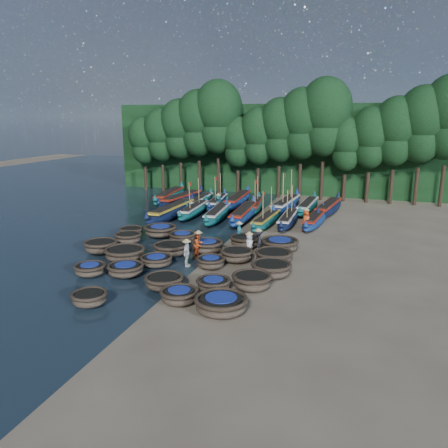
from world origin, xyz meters
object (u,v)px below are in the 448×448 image
(coracle_3, at_px, (179,295))
(coracle_7, at_px, (164,281))
(coracle_5, at_px, (90,269))
(coracle_21, at_px, (160,231))
(coracle_6, at_px, (126,269))
(long_boat_9, at_px, (170,196))
(coracle_15, at_px, (128,238))
(coracle_20, at_px, (131,231))
(long_boat_7, at_px, (288,219))
(coracle_13, at_px, (211,262))
(long_boat_2, at_px, (172,211))
(fisherman_5, at_px, (218,202))
(coracle_14, at_px, (271,269))
(coracle_9, at_px, (252,281))
(long_boat_4, at_px, (218,214))
(coracle_22, at_px, (182,237))
(long_boat_11, at_px, (200,201))
(coracle_2, at_px, (89,298))
(coracle_10, at_px, (101,246))
(long_boat_6, at_px, (266,220))
(long_boat_8, at_px, (315,220))
(coracle_17, at_px, (207,246))
(coracle_19, at_px, (274,256))
(long_boat_10, at_px, (182,199))
(fisherman_0, at_px, (249,243))
(long_boat_13, at_px, (238,200))
(coracle_12, at_px, (156,260))
(fisherman_1, at_px, (239,232))
(fisherman_4, at_px, (187,252))
(coracle_8, at_px, (213,284))
(fisherman_6, at_px, (306,220))
(long_boat_17, at_px, (329,208))
(fisherman_2, at_px, (199,244))
(long_boat_14, at_px, (255,205))
(long_boat_15, at_px, (286,205))
(coracle_23, at_px, (245,241))
(fisherman_3, at_px, (258,240))
(coracle_4, at_px, (221,304))
(long_boat_16, at_px, (308,206))
(coracle_18, at_px, (237,255))
(long_boat_3, at_px, (194,210))

(coracle_3, relative_size, coracle_7, 0.96)
(coracle_5, xyz_separation_m, coracle_21, (0.14, 8.57, 0.09))
(coracle_6, distance_m, long_boat_9, 21.95)
(coracle_15, bearing_deg, coracle_20, 113.39)
(coracle_20, relative_size, long_boat_7, 0.24)
(coracle_13, relative_size, long_boat_7, 0.25)
(long_boat_2, distance_m, fisherman_5, 5.03)
(coracle_5, relative_size, coracle_14, 0.66)
(coracle_9, distance_m, long_boat_4, 15.74)
(coracle_22, distance_m, long_boat_11, 12.75)
(coracle_2, xyz_separation_m, coracle_7, (2.45, 2.91, 0.03))
(coracle_7, xyz_separation_m, coracle_10, (-6.55, 4.27, 0.05))
(coracle_22, xyz_separation_m, long_boat_6, (4.57, 6.47, 0.08))
(long_boat_8, bearing_deg, coracle_17, -116.27)
(fisherman_5, bearing_deg, coracle_19, -27.71)
(long_boat_11, bearing_deg, coracle_7, -75.63)
(long_boat_10, bearing_deg, long_boat_6, -23.93)
(coracle_2, distance_m, fisherman_0, 10.95)
(coracle_5, bearing_deg, long_boat_13, 83.64)
(coracle_12, relative_size, long_boat_8, 0.28)
(fisherman_1, bearing_deg, fisherman_4, 179.35)
(coracle_14, xyz_separation_m, long_boat_7, (-1.14, 12.07, 0.02))
(coracle_8, distance_m, fisherman_6, 13.73)
(long_boat_11, distance_m, long_boat_17, 12.43)
(coracle_13, relative_size, fisherman_4, 1.02)
(coracle_13, height_order, fisherman_2, fisherman_2)
(long_boat_10, xyz_separation_m, long_boat_14, (7.66, -0.32, -0.09))
(long_boat_6, bearing_deg, coracle_9, -76.84)
(coracle_5, distance_m, fisherman_2, 6.73)
(coracle_22, height_order, long_boat_7, long_boat_7)
(coracle_21, relative_size, long_boat_15, 0.30)
(long_boat_9, bearing_deg, coracle_10, -85.76)
(coracle_10, bearing_deg, coracle_5, -64.67)
(coracle_23, xyz_separation_m, long_boat_14, (-2.23, 11.82, 0.03))
(long_boat_6, relative_size, long_boat_10, 0.83)
(fisherman_3, bearing_deg, coracle_4, -9.89)
(coracle_6, bearing_deg, coracle_7, -20.21)
(long_boat_11, distance_m, fisherman_5, 2.82)
(long_boat_2, relative_size, fisherman_5, 5.22)
(coracle_5, bearing_deg, long_boat_17, 61.09)
(long_boat_13, bearing_deg, fisherman_2, -83.99)
(coracle_3, distance_m, long_boat_16, 22.79)
(coracle_18, xyz_separation_m, coracle_22, (-4.82, 2.88, -0.05))
(coracle_15, distance_m, long_boat_3, 9.76)
(long_boat_15, relative_size, fisherman_5, 5.02)
(coracle_2, distance_m, fisherman_3, 11.91)
(coracle_12, height_order, long_boat_6, long_boat_6)
(coracle_3, relative_size, coracle_6, 0.92)
(fisherman_5, bearing_deg, coracle_22, -53.56)
(coracle_3, height_order, coracle_22, coracle_3)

